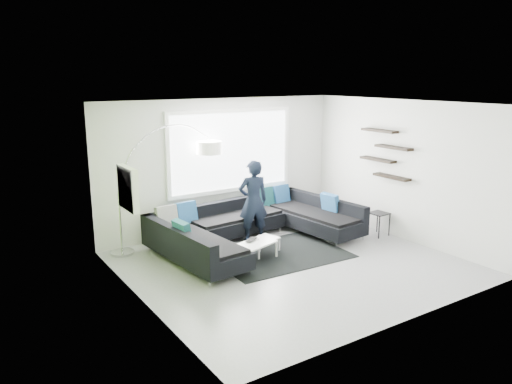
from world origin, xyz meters
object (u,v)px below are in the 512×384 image
Objects in this scene: sectional_sofa at (258,228)px; person at (253,201)px; arc_lamp at (118,193)px; coffee_table at (259,248)px; side_table at (378,224)px; laptop at (253,240)px.

sectional_sofa is 0.54m from person.
arc_lamp reaches higher than person.
coffee_table is 2.07× the size of side_table.
laptop is at bearing -37.04° from arc_lamp.
sectional_sofa reaches higher than laptop.
person is (0.06, 0.28, 0.46)m from sectional_sofa.
arc_lamp reaches higher than coffee_table.
sectional_sofa is 0.67m from coffee_table.
laptop is (-0.47, -0.54, -0.02)m from sectional_sofa.
person reaches higher than laptop.
person is (-2.37, 1.12, 0.58)m from side_table.
side_table reaches higher than laptop.
arc_lamp is at bearing 108.05° from laptop.
coffee_table is 1.13m from person.
arc_lamp is 5.25m from side_table.
side_table is (4.83, -1.83, -0.93)m from arc_lamp.
side_table is at bearing -23.12° from coffee_table.
arc_lamp is 2.58m from person.
sectional_sofa is 0.71m from laptop.
coffee_table is 2.80m from side_table.
laptop is at bearing 163.86° from coffee_table.
sectional_sofa is 8.24× the size of side_table.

